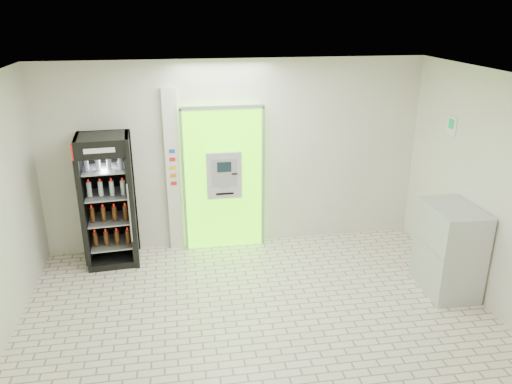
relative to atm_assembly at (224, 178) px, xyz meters
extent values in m
plane|color=beige|center=(0.20, -2.41, -1.17)|extent=(6.00, 6.00, 0.00)
plane|color=silver|center=(0.20, 0.09, 0.33)|extent=(6.00, 0.00, 6.00)
plane|color=silver|center=(0.20, -4.91, 0.33)|extent=(6.00, 0.00, 6.00)
plane|color=silver|center=(3.20, -2.41, 0.33)|extent=(0.00, 5.00, 5.00)
plane|color=white|center=(0.20, -2.41, 1.83)|extent=(6.00, 6.00, 0.00)
cube|color=#55E705|center=(0.00, 0.02, -0.02)|extent=(1.20, 0.12, 2.30)
cube|color=gray|center=(0.00, -0.05, 1.13)|extent=(1.28, 0.04, 0.06)
cube|color=gray|center=(-0.63, -0.05, -0.02)|extent=(0.04, 0.04, 2.30)
cube|color=gray|center=(0.63, -0.05, -0.02)|extent=(0.04, 0.04, 2.30)
cube|color=black|center=(0.10, -0.04, -0.67)|extent=(0.62, 0.01, 0.67)
cube|color=black|center=(-0.34, -0.04, 0.81)|extent=(0.22, 0.01, 0.18)
cube|color=#B8BAC0|center=(0.00, -0.09, 0.08)|extent=(0.55, 0.12, 0.75)
cube|color=black|center=(0.00, -0.16, 0.23)|extent=(0.22, 0.01, 0.16)
cube|color=gray|center=(0.00, -0.16, -0.05)|extent=(0.16, 0.01, 0.12)
cube|color=black|center=(0.16, -0.16, 0.11)|extent=(0.09, 0.01, 0.02)
cube|color=black|center=(0.00, -0.16, -0.21)|extent=(0.28, 0.01, 0.03)
cube|color=silver|center=(-0.78, 0.04, 0.13)|extent=(0.22, 0.10, 2.60)
cube|color=#193FB2|center=(-0.78, -0.02, 0.48)|extent=(0.09, 0.01, 0.06)
cube|color=red|center=(-0.78, -0.02, 0.35)|extent=(0.09, 0.01, 0.06)
cube|color=yellow|center=(-0.78, -0.02, 0.22)|extent=(0.09, 0.01, 0.06)
cube|color=orange|center=(-0.78, -0.02, 0.09)|extent=(0.09, 0.01, 0.06)
cube|color=red|center=(-0.78, -0.02, -0.04)|extent=(0.09, 0.01, 0.06)
cube|color=black|center=(-1.76, -0.26, -0.17)|extent=(0.80, 0.73, 2.00)
cube|color=black|center=(-1.76, 0.05, -0.17)|extent=(0.75, 0.11, 2.00)
cube|color=#AD0F09|center=(-1.76, -0.60, 0.69)|extent=(0.73, 0.06, 0.24)
cube|color=white|center=(-1.76, -0.60, 0.69)|extent=(0.42, 0.04, 0.07)
cube|color=black|center=(-1.76, -0.26, -1.12)|extent=(0.80, 0.73, 0.10)
cylinder|color=gray|center=(-1.43, -0.62, -0.25)|extent=(0.03, 0.03, 0.90)
cube|color=gray|center=(-1.76, -0.26, -0.87)|extent=(0.67, 0.63, 0.02)
cube|color=gray|center=(-1.76, -0.26, -0.47)|extent=(0.67, 0.63, 0.02)
cube|color=gray|center=(-1.76, -0.26, -0.07)|extent=(0.67, 0.63, 0.02)
cube|color=gray|center=(-1.76, -0.26, 0.33)|extent=(0.67, 0.63, 0.02)
cube|color=#B8BAC0|center=(2.88, -1.88, -0.55)|extent=(0.66, 0.96, 1.24)
cube|color=gray|center=(2.57, -1.88, -0.49)|extent=(0.05, 0.91, 0.01)
cube|color=white|center=(3.19, -1.01, 0.95)|extent=(0.02, 0.22, 0.26)
cube|color=#0D9043|center=(3.18, -1.01, 0.98)|extent=(0.00, 0.14, 0.14)
camera|label=1|loc=(-0.70, -7.45, 2.55)|focal=35.00mm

